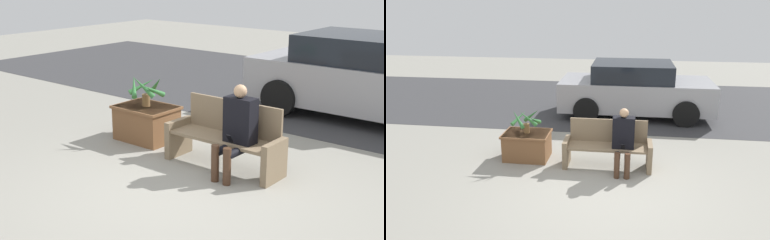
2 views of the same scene
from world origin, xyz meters
TOP-DOWN VIEW (x-y plane):
  - ground_plane at (0.00, 0.00)m, footprint 30.00×30.00m
  - road_surface at (0.00, 5.84)m, footprint 20.00×6.00m
  - bench at (-0.06, 1.02)m, footprint 1.67×0.52m
  - person_seated at (0.23, 0.83)m, footprint 0.41×0.57m
  - planter_box at (-1.69, 1.17)m, footprint 0.92×0.69m
  - potted_plant at (-1.69, 1.16)m, footprint 0.59×0.60m
  - parked_car at (0.45, 4.56)m, footprint 4.09×1.98m

SIDE VIEW (x-z plane):
  - ground_plane at x=0.00m, z-range 0.00..0.00m
  - road_surface at x=0.00m, z-range 0.00..0.01m
  - planter_box at x=-1.69m, z-range 0.02..0.56m
  - bench at x=-0.06m, z-range -0.04..0.85m
  - person_seated at x=0.23m, z-range 0.04..1.24m
  - parked_car at x=0.45m, z-range 0.00..1.47m
  - potted_plant at x=-1.69m, z-range 0.56..1.08m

